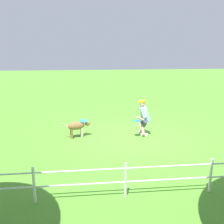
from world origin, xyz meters
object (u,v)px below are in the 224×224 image
dog (78,126)px  frisbee_held (137,121)px  person (144,117)px  frisbee_flying (84,121)px

dog → frisbee_held: (-2.09, 0.24, 0.20)m
frisbee_held → person: bearing=-140.2°
frisbee_flying → person: bearing=177.8°
person → dog: (2.38, 0.01, -0.29)m
frisbee_held → dog: bearing=-6.6°
person → frisbee_held: 0.40m
dog → frisbee_held: frisbee_held is taller
dog → frisbee_held: 2.11m
dog → frisbee_held: bearing=-22.5°
frisbee_flying → frisbee_held: size_ratio=1.01×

